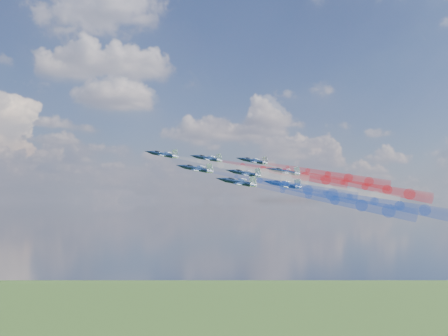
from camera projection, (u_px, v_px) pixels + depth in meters
name	position (u px, v px, depth m)	size (l,w,h in m)	color
jet_lead	(163.00, 154.00, 159.76)	(8.29, 10.37, 2.76)	black
trail_lead	(242.00, 169.00, 156.35)	(3.46, 37.29, 3.46)	white
jet_inner_left	(196.00, 169.00, 146.69)	(8.29, 10.37, 2.76)	black
trail_inner_left	(284.00, 185.00, 143.29)	(3.46, 37.29, 3.46)	blue
jet_inner_right	(207.00, 158.00, 168.06)	(8.29, 10.37, 2.76)	black
trail_inner_right	(284.00, 172.00, 164.66)	(3.46, 37.29, 3.46)	red
jet_outer_left	(238.00, 182.00, 134.37)	(8.29, 10.37, 2.76)	black
trail_outer_left	(335.00, 200.00, 130.97)	(3.46, 37.29, 3.46)	blue
jet_center_third	(245.00, 173.00, 154.93)	(8.29, 10.37, 2.76)	black
trail_center_third	(329.00, 189.00, 151.53)	(3.46, 37.29, 3.46)	white
jet_outer_right	(253.00, 161.00, 174.18)	(8.29, 10.37, 2.76)	black
trail_outer_right	(328.00, 174.00, 170.77)	(3.46, 37.29, 3.46)	red
jet_rear_left	(284.00, 185.00, 144.85)	(8.29, 10.37, 2.76)	black
trail_rear_left	(374.00, 201.00, 141.44)	(3.46, 37.29, 3.46)	blue
jet_rear_right	(285.00, 172.00, 163.01)	(8.29, 10.37, 2.76)	black
trail_rear_right	(365.00, 186.00, 159.60)	(3.46, 37.29, 3.46)	red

